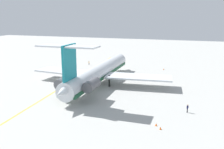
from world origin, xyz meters
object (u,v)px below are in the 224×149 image
object	(u,v)px
ground_crew_near_nose	(89,62)
safety_cone_nose	(160,128)
main_jetliner	(98,73)
safety_cone_wingtip	(164,69)
safety_cone_tail	(156,124)
ground_crew_near_tail	(188,107)

from	to	relation	value
ground_crew_near_nose	safety_cone_nose	distance (m)	62.66
main_jetliner	safety_cone_wingtip	xyz separation A→B (m)	(-27.61, 16.19, -3.59)
safety_cone_nose	safety_cone_tail	distance (m)	1.62
ground_crew_near_tail	safety_cone_nose	bearing A→B (deg)	-61.46
ground_crew_near_nose	ground_crew_near_tail	xyz separation A→B (m)	(41.24, 40.48, 0.09)
ground_crew_near_nose	ground_crew_near_tail	distance (m)	57.79
ground_crew_near_tail	ground_crew_near_nose	bearing A→B (deg)	-173.00
main_jetliner	safety_cone_nose	bearing A→B (deg)	-137.51
ground_crew_near_nose	ground_crew_near_tail	bearing A→B (deg)	155.55
ground_crew_near_tail	safety_cone_nose	size ratio (longest dim) A/B	3.34
ground_crew_near_tail	safety_cone_tail	size ratio (longest dim) A/B	3.34
safety_cone_tail	ground_crew_near_nose	bearing A→B (deg)	-144.97
ground_crew_near_nose	safety_cone_nose	world-z (taller)	ground_crew_near_nose
ground_crew_near_tail	safety_cone_nose	world-z (taller)	ground_crew_near_tail
ground_crew_near_tail	safety_cone_nose	xyz separation A→B (m)	(10.03, -4.47, -0.89)
ground_crew_near_nose	safety_cone_tail	bearing A→B (deg)	146.12
ground_crew_near_nose	safety_cone_tail	world-z (taller)	ground_crew_near_nose
ground_crew_near_nose	safety_cone_nose	size ratio (longest dim) A/B	3.08
safety_cone_tail	safety_cone_wingtip	bearing A→B (deg)	-175.02
main_jetliner	ground_crew_near_nose	size ratio (longest dim) A/B	28.66
ground_crew_near_tail	safety_cone_wingtip	distance (m)	42.52
ground_crew_near_tail	main_jetliner	bearing A→B (deg)	-155.33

